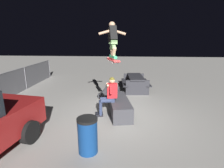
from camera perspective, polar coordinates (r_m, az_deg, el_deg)
ground_plane at (r=6.22m, az=2.35°, el=-10.34°), size 40.00×40.00×0.00m
ledge_box_main at (r=6.36m, az=2.35°, el=-7.18°), size 1.95×0.96×0.52m
person_sitting_on_ledge at (r=6.04m, az=-1.03°, el=-3.33°), size 0.60×0.78×1.36m
skateboard at (r=5.74m, az=0.34°, el=7.65°), size 1.03×0.52×0.13m
skater_airborne at (r=5.75m, az=0.20°, el=14.53°), size 0.63×0.86×1.12m
kicker_ramp at (r=8.31m, az=-0.84°, el=-3.26°), size 1.19×0.96×0.42m
picnic_table_back at (r=9.07m, az=7.57°, el=0.98°), size 1.80×1.46×0.75m
trash_bin at (r=4.31m, az=-7.83°, el=-16.04°), size 0.48×0.48×0.87m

